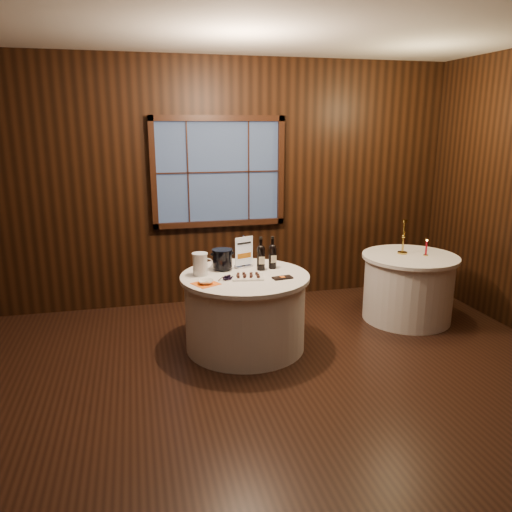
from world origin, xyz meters
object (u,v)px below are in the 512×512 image
object	(u,v)px
chocolate_plate	(248,276)
port_bottle_left	(261,256)
sign_stand	(244,257)
grape_bunch	(228,278)
chocolate_box	(282,278)
side_table	(408,287)
cracker_bowl	(206,282)
main_table	(245,311)
brass_candlestick	(403,241)
port_bottle_right	(272,255)
ice_bucket	(222,259)
red_candle	(426,249)
glass_pitcher	(200,264)

from	to	relation	value
chocolate_plate	port_bottle_left	bearing A→B (deg)	52.10
sign_stand	grape_bunch	size ratio (longest dim) A/B	1.87
chocolate_box	sign_stand	bearing A→B (deg)	112.27
side_table	cracker_bowl	distance (m)	2.50
main_table	sign_stand	world-z (taller)	sign_stand
cracker_bowl	brass_candlestick	distance (m)	2.44
port_bottle_right	chocolate_plate	bearing A→B (deg)	-143.27
port_bottle_right	chocolate_plate	world-z (taller)	port_bottle_right
sign_stand	ice_bucket	xyz separation A→B (m)	(-0.23, -0.04, -0.00)
main_table	chocolate_plate	size ratio (longest dim) A/B	3.82
port_bottle_right	grape_bunch	world-z (taller)	port_bottle_right
side_table	port_bottle_left	world-z (taller)	port_bottle_left
sign_stand	cracker_bowl	size ratio (longest dim) A/B	2.36
port_bottle_right	red_candle	world-z (taller)	port_bottle_right
chocolate_box	brass_candlestick	distance (m)	1.73
port_bottle_right	glass_pitcher	world-z (taller)	port_bottle_right
port_bottle_left	chocolate_plate	size ratio (longest dim) A/B	1.03
port_bottle_left	port_bottle_right	size ratio (longest dim) A/B	1.03
port_bottle_left	grape_bunch	world-z (taller)	port_bottle_left
cracker_bowl	red_candle	xyz separation A→B (m)	(2.57, 0.44, 0.05)
port_bottle_right	chocolate_box	distance (m)	0.39
chocolate_plate	brass_candlestick	distance (m)	2.01
ice_bucket	chocolate_box	distance (m)	0.68
brass_candlestick	chocolate_plate	bearing A→B (deg)	-165.34
chocolate_plate	red_candle	world-z (taller)	red_candle
main_table	glass_pitcher	size ratio (longest dim) A/B	5.71
chocolate_box	brass_candlestick	world-z (taller)	brass_candlestick
main_table	grape_bunch	world-z (taller)	grape_bunch
red_candle	chocolate_box	bearing A→B (deg)	-166.25
side_table	red_candle	bearing A→B (deg)	-20.06
main_table	sign_stand	bearing A→B (deg)	80.33
sign_stand	ice_bucket	world-z (taller)	sign_stand
chocolate_box	main_table	bearing A→B (deg)	139.36
chocolate_plate	side_table	bearing A→B (deg)	11.78
brass_candlestick	side_table	bearing A→B (deg)	-60.79
chocolate_plate	glass_pitcher	world-z (taller)	glass_pitcher
main_table	red_candle	size ratio (longest dim) A/B	6.70
grape_bunch	brass_candlestick	bearing A→B (deg)	13.66
ice_bucket	chocolate_box	world-z (taller)	ice_bucket
red_candle	chocolate_plate	bearing A→B (deg)	-170.53
ice_bucket	chocolate_plate	size ratio (longest dim) A/B	0.64
sign_stand	port_bottle_left	xyz separation A→B (m)	(0.15, -0.14, 0.03)
main_table	side_table	bearing A→B (deg)	8.53
sign_stand	port_bottle_left	distance (m)	0.21
sign_stand	glass_pitcher	bearing A→B (deg)	-179.81
main_table	cracker_bowl	distance (m)	0.61
port_bottle_left	chocolate_plate	bearing A→B (deg)	-127.24
chocolate_box	red_candle	size ratio (longest dim) A/B	1.00
cracker_bowl	brass_candlestick	size ratio (longest dim) A/B	0.36
glass_pitcher	red_candle	distance (m)	2.59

